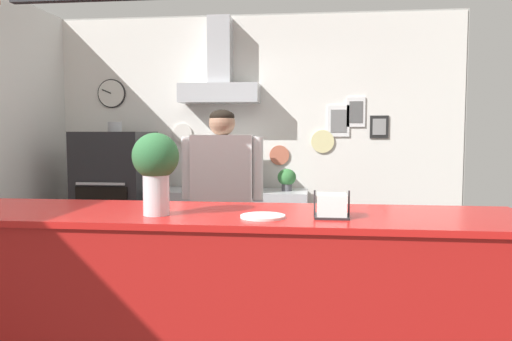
# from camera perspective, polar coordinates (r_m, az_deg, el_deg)

# --- Properties ---
(back_wall_assembly) EXTENTS (4.43, 3.02, 2.74)m
(back_wall_assembly) POSITION_cam_1_polar(r_m,az_deg,el_deg) (5.32, -0.60, 4.28)
(back_wall_assembly) COLOR #9E9E99
(back_wall_assembly) RESTS_ON ground_plane
(service_counter) EXTENTS (3.30, 0.69, 1.10)m
(service_counter) POSITION_cam_1_polar(r_m,az_deg,el_deg) (2.61, -8.56, -16.61)
(service_counter) COLOR #B21916
(service_counter) RESTS_ON ground_plane
(back_prep_counter) EXTENTS (1.51, 0.54, 0.88)m
(back_prep_counter) POSITION_cam_1_polar(r_m,az_deg,el_deg) (5.24, -2.48, -7.14)
(back_prep_counter) COLOR #B7BABF
(back_prep_counter) RESTS_ON ground_plane
(pizza_oven) EXTENTS (0.69, 0.74, 1.59)m
(pizza_oven) POSITION_cam_1_polar(r_m,az_deg,el_deg) (5.35, -15.65, -3.67)
(pizza_oven) COLOR #232326
(pizza_oven) RESTS_ON ground_plane
(shop_worker) EXTENTS (0.61, 0.25, 1.65)m
(shop_worker) POSITION_cam_1_polar(r_m,az_deg,el_deg) (3.79, -3.85, -4.70)
(shop_worker) COLOR #232328
(shop_worker) RESTS_ON ground_plane
(espresso_machine) EXTENTS (0.47, 0.54, 0.45)m
(espresso_machine) POSITION_cam_1_polar(r_m,az_deg,el_deg) (5.12, -2.10, 0.13)
(espresso_machine) COLOR #B7BABF
(espresso_machine) RESTS_ON back_prep_counter
(potted_rosemary) EXTENTS (0.19, 0.19, 0.23)m
(potted_rosemary) POSITION_cam_1_polar(r_m,az_deg,el_deg) (5.11, 3.54, -0.90)
(potted_rosemary) COLOR #4C4C51
(potted_rosemary) RESTS_ON back_prep_counter
(potted_oregano) EXTENTS (0.18, 0.18, 0.24)m
(potted_oregano) POSITION_cam_1_polar(r_m,az_deg,el_deg) (5.18, -6.12, -0.71)
(potted_oregano) COLOR #9E563D
(potted_oregano) RESTS_ON back_prep_counter
(napkin_holder) EXTENTS (0.16, 0.15, 0.12)m
(napkin_holder) POSITION_cam_1_polar(r_m,az_deg,el_deg) (2.29, 8.63, -4.09)
(napkin_holder) COLOR #262628
(napkin_holder) RESTS_ON service_counter
(basil_vase) EXTENTS (0.22, 0.22, 0.38)m
(basil_vase) POSITION_cam_1_polar(r_m,az_deg,el_deg) (2.35, -11.37, 0.38)
(basil_vase) COLOR silver
(basil_vase) RESTS_ON service_counter
(condiment_plate) EXTENTS (0.20, 0.20, 0.01)m
(condiment_plate) POSITION_cam_1_polar(r_m,az_deg,el_deg) (2.26, 0.78, -5.26)
(condiment_plate) COLOR white
(condiment_plate) RESTS_ON service_counter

